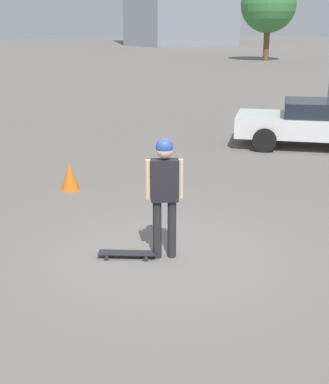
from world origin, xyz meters
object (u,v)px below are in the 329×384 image
Objects in this scene: car_parked_near at (316,122)px; traffic_cone at (70,176)px; skateboard at (127,253)px; person at (164,185)px.

car_parked_near is 7.54× the size of traffic_cone.
skateboard is at bearing 169.34° from traffic_cone.
person is 3.98m from traffic_cone.
skateboard is at bearing 178.36° from person.
skateboard is 3.68m from traffic_cone.
car_parked_near is at bearing -89.87° from traffic_cone.
car_parked_near is 7.41m from traffic_cone.
person reaches higher than car_parked_near.
person is 3.09× the size of traffic_cone.
traffic_cone is (-0.02, 7.40, -0.40)m from car_parked_near.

